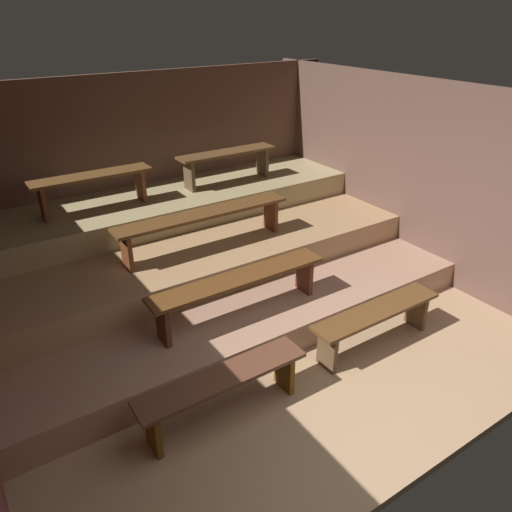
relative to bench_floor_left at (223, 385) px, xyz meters
name	(u,v)px	position (x,y,z in m)	size (l,w,h in m)	color
ground	(233,315)	(0.90, 1.33, -0.38)	(6.02, 5.36, 0.08)	tan
wall_back	(146,163)	(0.90, 3.64, 0.87)	(6.02, 0.06, 2.42)	brown
wall_right	(404,173)	(3.54, 1.33, 0.87)	(0.06, 5.36, 2.42)	brown
platform_lower	(206,278)	(0.90, 1.97, -0.19)	(5.22, 3.28, 0.31)	#A77C64
platform_middle	(188,242)	(0.90, 2.44, 0.13)	(5.22, 2.34, 0.31)	tan
platform_upper	(167,206)	(0.90, 2.99, 0.44)	(5.22, 1.23, 0.31)	tan
bench_floor_left	(223,385)	(0.00, 0.00, 0.00)	(1.52, 0.31, 0.44)	brown
bench_floor_right	(376,318)	(1.79, 0.00, 0.00)	(1.52, 0.31, 0.44)	brown
bench_lower_center	(239,284)	(0.70, 0.86, 0.32)	(1.92, 0.31, 0.44)	brown
bench_middle_center	(204,219)	(0.86, 1.88, 0.64)	(2.12, 0.31, 0.44)	brown
bench_upper_left	(92,183)	(-0.04, 2.98, 0.94)	(1.42, 0.31, 0.44)	brown
bench_upper_right	(227,159)	(1.83, 2.98, 0.94)	(1.42, 0.31, 0.44)	brown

